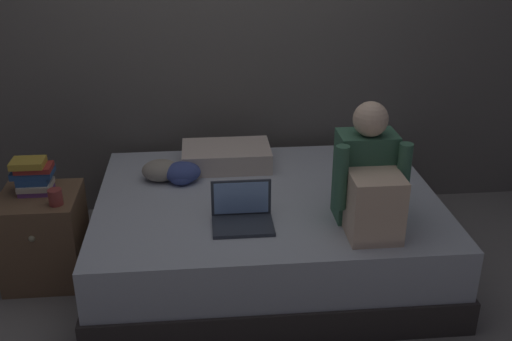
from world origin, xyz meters
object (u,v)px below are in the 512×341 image
Objects in this scene: book_stack at (33,176)px; mug at (55,197)px; bed at (267,232)px; pillow at (226,156)px; laptop at (242,214)px; nightstand at (44,237)px; clothes_pile at (172,172)px; person_sitting at (369,181)px.

book_stack reaches higher than mug.
bed is 0.59m from pillow.
laptop is (-0.17, -0.32, 0.30)m from bed.
laptop is at bearing -12.20° from mug.
clothes_pile is at bearing 17.82° from nightstand.
nightstand is (-1.30, 0.02, 0.03)m from bed.
laptop reaches higher than nightstand.
clothes_pile is (-0.39, 0.58, 0.00)m from laptop.
person_sitting is 2.05× the size of laptop.
nightstand is at bearing -162.18° from clothes_pile.
person_sitting is 7.28× the size of mug.
person_sitting reaches higher than mug.
person_sitting is at bearing -14.21° from book_stack.
person_sitting is at bearing -50.27° from pillow.
nightstand is 0.83m from clothes_pile.
laptop is (-0.65, 0.07, -0.20)m from person_sitting.
mug is (0.15, -0.17, -0.06)m from book_stack.
bed is 22.22× the size of mug.
person_sitting is (0.48, -0.39, 0.49)m from bed.
nightstand is at bearing 167.28° from person_sitting.
person_sitting is 1.68m from mug.
person_sitting is at bearing -9.69° from mug.
person_sitting is at bearing -5.75° from laptop.
clothes_pile is (0.74, 0.24, 0.27)m from nightstand.
book_stack is 2.51× the size of mug.
laptop is at bearing -86.62° from pillow.
person_sitting reaches higher than bed.
person_sitting is 1.23m from clothes_pile.
mug reaches higher than pillow.
pillow is 1.10m from mug.
pillow reaches higher than bed.
laptop is (1.13, -0.34, 0.27)m from nightstand.
nightstand is 0.95× the size of pillow.
book_stack is (-1.32, 0.07, 0.39)m from bed.
laptop reaches higher than clothes_pile.
book_stack is (-1.10, -0.38, 0.09)m from pillow.
pillow reaches higher than clothes_pile.
bed is at bearing -3.00° from book_stack.
clothes_pile is at bearing 148.27° from person_sitting.
laptop reaches higher than mug.
book_stack is at bearing -166.37° from clothes_pile.
book_stack reaches higher than clothes_pile.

